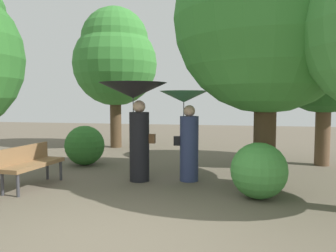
{
  "coord_description": "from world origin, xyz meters",
  "views": [
    {
      "loc": [
        1.6,
        -4.05,
        1.74
      ],
      "look_at": [
        0.0,
        3.4,
        1.17
      ],
      "focal_mm": 36.17,
      "sensor_mm": 36.0,
      "label": 1
    }
  ],
  "objects_px": {
    "person_left": "(135,106)",
    "tree_mid_right": "(326,47)",
    "person_right": "(186,121)",
    "tree_near_left": "(115,57)",
    "park_bench": "(30,162)",
    "tree_near_right": "(267,5)"
  },
  "relations": [
    {
      "from": "person_left",
      "to": "tree_mid_right",
      "type": "height_order",
      "value": "tree_mid_right"
    },
    {
      "from": "person_right",
      "to": "tree_near_left",
      "type": "relative_size",
      "value": 0.38
    },
    {
      "from": "tree_near_left",
      "to": "park_bench",
      "type": "bearing_deg",
      "value": -85.99
    },
    {
      "from": "park_bench",
      "to": "tree_mid_right",
      "type": "height_order",
      "value": "tree_mid_right"
    },
    {
      "from": "person_right",
      "to": "tree_near_left",
      "type": "bearing_deg",
      "value": 28.29
    },
    {
      "from": "person_left",
      "to": "park_bench",
      "type": "height_order",
      "value": "person_left"
    },
    {
      "from": "park_bench",
      "to": "tree_mid_right",
      "type": "distance_m",
      "value": 7.76
    },
    {
      "from": "person_right",
      "to": "tree_mid_right",
      "type": "distance_m",
      "value": 4.53
    },
    {
      "from": "park_bench",
      "to": "tree_near_right",
      "type": "bearing_deg",
      "value": -72.42
    },
    {
      "from": "person_right",
      "to": "park_bench",
      "type": "xyz_separation_m",
      "value": [
        -2.99,
        -1.19,
        -0.8
      ]
    },
    {
      "from": "tree_near_right",
      "to": "tree_mid_right",
      "type": "bearing_deg",
      "value": 56.86
    },
    {
      "from": "person_right",
      "to": "tree_mid_right",
      "type": "xyz_separation_m",
      "value": [
        3.3,
        2.5,
        1.83
      ]
    },
    {
      "from": "person_right",
      "to": "tree_near_right",
      "type": "bearing_deg",
      "value": -99.95
    },
    {
      "from": "person_left",
      "to": "tree_near_right",
      "type": "distance_m",
      "value": 3.38
    },
    {
      "from": "person_right",
      "to": "tree_mid_right",
      "type": "bearing_deg",
      "value": -60.55
    },
    {
      "from": "park_bench",
      "to": "tree_near_left",
      "type": "bearing_deg",
      "value": 7.84
    },
    {
      "from": "person_left",
      "to": "tree_near_left",
      "type": "height_order",
      "value": "tree_near_left"
    },
    {
      "from": "person_right",
      "to": "park_bench",
      "type": "height_order",
      "value": "person_right"
    },
    {
      "from": "tree_near_left",
      "to": "tree_near_right",
      "type": "relative_size",
      "value": 0.9
    },
    {
      "from": "person_left",
      "to": "tree_near_right",
      "type": "height_order",
      "value": "tree_near_right"
    },
    {
      "from": "person_left",
      "to": "tree_mid_right",
      "type": "distance_m",
      "value": 5.39
    },
    {
      "from": "person_right",
      "to": "tree_near_right",
      "type": "xyz_separation_m",
      "value": [
        1.63,
        -0.06,
        2.32
      ]
    }
  ]
}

